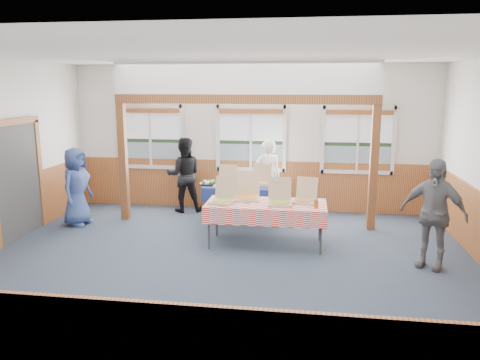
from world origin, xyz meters
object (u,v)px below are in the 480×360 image
man_blue (77,187)px  person_grey (433,214)px  woman_black (184,175)px  table_right (266,206)px  table_left (245,189)px  woman_white (267,178)px

man_blue → person_grey: person_grey is taller
woman_black → person_grey: (4.58, -2.61, 0.03)m
table_right → man_blue: (-3.83, 0.67, 0.07)m
table_left → table_right: same height
table_left → table_right: size_ratio=0.77×
table_right → woman_white: (-0.14, 1.84, 0.12)m
table_right → woman_white: woman_white is taller
woman_black → table_left: bearing=141.6°
woman_black → woman_white: bearing=161.1°
table_right → woman_white: bearing=70.4°
table_left → person_grey: bearing=-26.3°
woman_black → man_blue: woman_black is taller
woman_black → man_blue: bearing=20.0°
woman_white → person_grey: (2.74, -2.49, 0.03)m
table_right → man_blue: bearing=146.1°
woman_black → person_grey: person_grey is taller
woman_white → person_grey: 3.70m
table_right → person_grey: bearing=-37.8°
table_left → woman_white: size_ratio=1.05×
woman_black → table_right: bearing=120.2°
table_left → man_blue: size_ratio=1.11×
woman_white → man_blue: (-3.69, -1.17, -0.04)m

